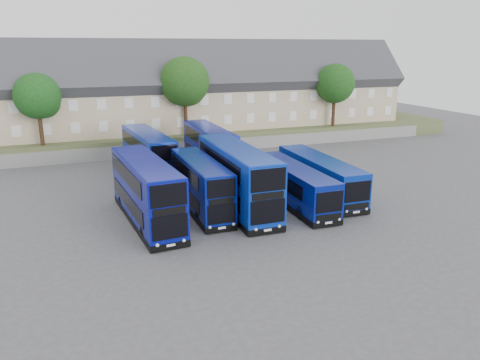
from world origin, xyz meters
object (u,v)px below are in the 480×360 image
at_px(tree_east, 335,85).
at_px(tree_far, 345,78).
at_px(dd_front_mid, 201,186).
at_px(coach_east_a, 293,186).
at_px(dd_front_left, 146,192).
at_px(tree_mid, 186,83).
at_px(tree_west, 39,98).

xyz_separation_m(tree_east, tree_far, (6.00, 7.00, 0.34)).
bearing_deg(dd_front_mid, coach_east_a, -8.11).
bearing_deg(dd_front_left, coach_east_a, -5.00).
xyz_separation_m(dd_front_mid, tree_far, (30.41, 27.84, 5.78)).
bearing_deg(tree_mid, tree_east, -1.43).
bearing_deg(tree_east, tree_far, 49.40).
height_order(tree_mid, tree_far, tree_mid).
distance_m(dd_front_left, tree_far, 45.44).
bearing_deg(coach_east_a, tree_east, 53.03).
distance_m(tree_mid, tree_far, 26.80).
distance_m(dd_front_left, dd_front_mid, 4.41).
xyz_separation_m(tree_mid, tree_far, (26.00, 6.50, -0.34)).
relative_size(tree_mid, tree_far, 1.06).
height_order(dd_front_left, tree_west, tree_west).
bearing_deg(tree_east, dd_front_mid, -139.51).
distance_m(coach_east_a, tree_far, 37.47).
relative_size(tree_west, tree_east, 0.94).
relative_size(coach_east_a, tree_far, 1.31).
bearing_deg(tree_west, tree_far, 9.46).
xyz_separation_m(dd_front_left, tree_far, (34.72, 28.79, 5.51)).
distance_m(dd_front_mid, tree_mid, 22.64).
relative_size(dd_front_mid, tree_west, 1.31).
relative_size(dd_front_left, tree_east, 1.41).
xyz_separation_m(dd_front_mid, tree_east, (24.41, 20.84, 5.44)).
xyz_separation_m(dd_front_left, tree_east, (28.72, 21.79, 5.17)).
xyz_separation_m(tree_west, tree_mid, (16.00, 0.50, 1.02)).
bearing_deg(coach_east_a, tree_west, 131.83).
bearing_deg(tree_west, tree_mid, 1.79).
height_order(tree_east, tree_far, tree_far).
height_order(coach_east_a, tree_mid, tree_mid).
bearing_deg(tree_mid, tree_far, 14.04).
relative_size(dd_front_mid, tree_mid, 1.09).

